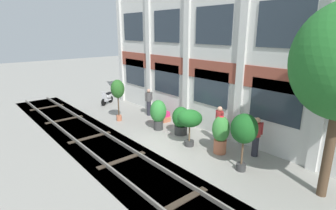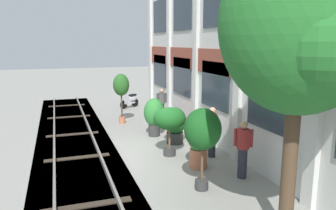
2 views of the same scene
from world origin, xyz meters
The scene contains 15 objects.
ground_plane centered at (0.00, 0.00, 0.00)m, with size 80.00×80.00×0.00m, color gray.
apartment_facade centered at (0.00, 2.83, 4.24)m, with size 16.91×0.64×8.52m.
rail_tracks centered at (0.00, -2.35, -0.13)m, with size 24.55×2.80×0.43m.
broadleaf_tree centered at (5.81, 1.22, 4.03)m, with size 2.98×2.83×5.74m.
potted_plant_tall_urn centered at (0.56, 0.65, 1.22)m, with size 1.08×1.08×1.65m.
potted_plant_low_pan centered at (-4.41, -0.01, 1.75)m, with size 0.75×0.75×2.35m.
potted_plant_ribbed_drum centered at (1.90, 1.12, 0.93)m, with size 0.72×0.72×1.62m.
potted_plant_square_trough centered at (-2.89, 1.90, 0.27)m, with size 1.04×0.54×0.56m.
potted_plant_terracotta_small centered at (3.32, 0.58, 1.58)m, with size 0.95×0.95×2.16m.
potted_plant_glazed_jar centered at (-0.67, 1.29, 0.75)m, with size 0.86×0.86×1.39m.
potted_plant_stone_basin centered at (-1.87, 0.83, 0.90)m, with size 0.84×0.84×1.56m.
scooter_near_curb centered at (-8.04, 1.19, 0.44)m, with size 0.81×1.23×0.98m.
resident_by_doorway centered at (1.15, 1.94, 0.91)m, with size 0.52×0.34×1.69m.
resident_watching_tracks centered at (-4.11, 1.87, 0.87)m, with size 0.34×0.53×1.62m.
resident_near_plants centered at (2.99, 1.98, 0.88)m, with size 0.34×0.47×1.64m.
Camera 2 is at (10.60, -2.85, 3.78)m, focal length 35.00 mm.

